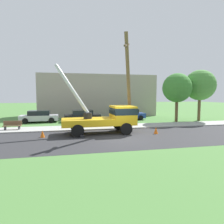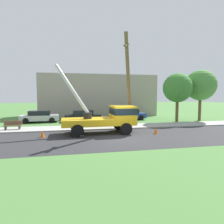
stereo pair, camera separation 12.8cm
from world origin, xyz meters
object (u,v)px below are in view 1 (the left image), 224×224
object	(u,v)px
traffic_cone_curbside	(125,126)
utility_truck	(108,117)
park_bench	(12,126)
roadside_tree_near	(177,88)
leaning_utility_pole	(128,82)
parked_sedan_black	(82,116)
traffic_cone_ahead	(156,131)
roadside_tree_far	(200,85)
traffic_cone_behind	(42,134)
parked_sedan_blue	(128,114)
parked_sedan_silver	(39,116)

from	to	relation	value
traffic_cone_curbside	utility_truck	bearing A→B (deg)	-142.93
park_bench	roadside_tree_near	bearing A→B (deg)	7.54
utility_truck	leaning_utility_pole	bearing A→B (deg)	21.85
parked_sedan_black	utility_truck	bearing A→B (deg)	-78.02
leaning_utility_pole	roadside_tree_near	world-z (taller)	leaning_utility_pole
traffic_cone_ahead	roadside_tree_far	xyz separation A→B (m)	(9.17, 7.02, 4.24)
leaning_utility_pole	roadside_tree_near	size ratio (longest dim) A/B	1.47
leaning_utility_pole	park_bench	bearing A→B (deg)	168.20
park_bench	roadside_tree_near	world-z (taller)	roadside_tree_near
traffic_cone_ahead	leaning_utility_pole	bearing A→B (deg)	131.63
traffic_cone_behind	traffic_cone_curbside	bearing A→B (deg)	16.53
leaning_utility_pole	parked_sedan_blue	bearing A→B (deg)	73.30
parked_sedan_silver	parked_sedan_black	world-z (taller)	same
traffic_cone_curbside	roadside_tree_near	xyz separation A→B (m)	(7.79, 4.01, 3.86)
traffic_cone_behind	parked_sedan_black	world-z (taller)	parked_sedan_black
parked_sedan_blue	traffic_cone_ahead	bearing A→B (deg)	-92.69
traffic_cone_behind	utility_truck	bearing A→B (deg)	7.77
leaning_utility_pole	traffic_cone_ahead	bearing A→B (deg)	-48.37
parked_sedan_black	parked_sedan_silver	bearing A→B (deg)	176.70
leaning_utility_pole	traffic_cone_ahead	distance (m)	5.03
parked_sedan_blue	park_bench	xyz separation A→B (m)	(-12.87, -5.48, -0.25)
parked_sedan_blue	roadside_tree_far	world-z (taller)	roadside_tree_far
park_bench	parked_sedan_blue	bearing A→B (deg)	23.07
traffic_cone_ahead	park_bench	bearing A→B (deg)	160.95
parked_sedan_black	park_bench	xyz separation A→B (m)	(-6.80, -5.03, -0.25)
traffic_cone_behind	roadside_tree_near	xyz separation A→B (m)	(15.06, 6.17, 3.86)
traffic_cone_ahead	parked_sedan_silver	bearing A→B (deg)	138.19
traffic_cone_ahead	roadside_tree_far	bearing A→B (deg)	37.46
traffic_cone_curbside	park_bench	distance (m)	10.52
parked_sedan_blue	roadside_tree_far	xyz separation A→B (m)	(8.71, -2.74, 3.81)
utility_truck	park_bench	size ratio (longest dim) A/B	4.26
parked_sedan_blue	roadside_tree_near	bearing A→B (deg)	-30.03
utility_truck	parked_sedan_silver	size ratio (longest dim) A/B	1.54
leaning_utility_pole	parked_sedan_blue	distance (m)	8.86
traffic_cone_ahead	parked_sedan_silver	world-z (taller)	parked_sedan_silver
parked_sedan_blue	roadside_tree_near	distance (m)	7.03
parked_sedan_silver	parked_sedan_blue	xyz separation A→B (m)	(11.21, 0.15, 0.00)
traffic_cone_ahead	traffic_cone_behind	world-z (taller)	same
traffic_cone_curbside	parked_sedan_silver	distance (m)	11.16
parked_sedan_silver	park_bench	xyz separation A→B (m)	(-1.66, -5.33, -0.25)
parked_sedan_silver	roadside_tree_far	xyz separation A→B (m)	(19.92, -2.59, 3.81)
park_bench	roadside_tree_far	bearing A→B (deg)	7.24
parked_sedan_blue	roadside_tree_near	world-z (taller)	roadside_tree_near
parked_sedan_black	park_bench	distance (m)	8.46
traffic_cone_behind	parked_sedan_silver	distance (m)	9.22
traffic_cone_ahead	parked_sedan_silver	xyz separation A→B (m)	(-10.75, 9.61, 0.43)
park_bench	leaning_utility_pole	bearing A→B (deg)	-11.80
traffic_cone_behind	parked_sedan_blue	xyz separation A→B (m)	(9.74, 9.24, 0.43)
traffic_cone_curbside	parked_sedan_black	bearing A→B (deg)	118.41
traffic_cone_ahead	park_bench	world-z (taller)	park_bench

